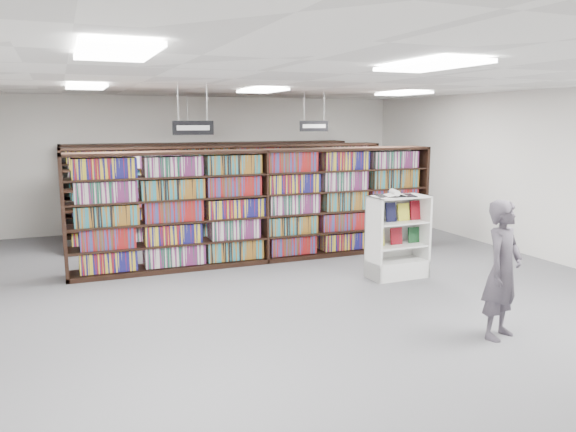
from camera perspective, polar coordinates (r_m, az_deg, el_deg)
name	(u,v)px	position (r m, az deg, el deg)	size (l,w,h in m)	color
floor	(306,289)	(8.90, 1.84, -7.46)	(12.00, 12.00, 0.00)	#55565B
ceiling	(307,81)	(8.53, 1.96, 13.55)	(10.00, 12.00, 0.10)	white
wall_back	(209,162)	(14.24, -8.01, 5.45)	(10.00, 0.10, 3.20)	silver
wall_right	(552,176)	(11.54, 25.27, 3.66)	(0.10, 12.00, 3.20)	silver
bookshelf_row_near	(263,206)	(10.49, -2.57, 1.04)	(7.00, 0.60, 2.10)	black
bookshelf_row_mid	(232,193)	(12.37, -5.67, 2.32)	(7.00, 0.60, 2.10)	black
bookshelf_row_far	(213,185)	(14.00, -7.66, 3.13)	(7.00, 0.60, 2.10)	black
aisle_sign_left	(193,126)	(8.99, -9.61, 8.96)	(0.65, 0.02, 0.80)	#B2B2B7
aisle_sign_right	(314,125)	(11.86, 2.66, 9.21)	(0.65, 0.02, 0.80)	#B2B2B7
aisle_sign_center	(198,125)	(13.11, -9.16, 9.14)	(0.65, 0.02, 0.80)	#B2B2B7
troffer_front_left	(116,51)	(4.83, -17.11, 15.69)	(0.60, 1.20, 0.04)	white
troffer_front_center	(430,65)	(5.92, 14.26, 14.61)	(0.60, 1.20, 0.04)	white
troffer_back_left	(86,87)	(9.80, -19.83, 12.26)	(0.60, 1.20, 0.04)	white
troffer_back_center	(262,90)	(10.38, -2.66, 12.63)	(0.60, 1.20, 0.04)	white
troffer_back_right	(403,93)	(11.73, 11.62, 12.10)	(0.60, 1.20, 0.04)	white
endcap_display	(396,250)	(9.66, 10.95, -3.38)	(1.01, 0.52, 1.39)	silver
open_book	(395,194)	(9.42, 10.83, 2.19)	(0.71, 0.52, 0.13)	black
shopper	(503,270)	(7.26, 20.97, -5.13)	(0.62, 0.41, 1.69)	#47414B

